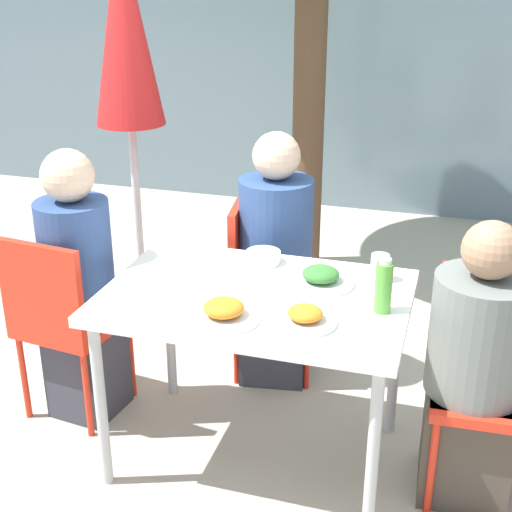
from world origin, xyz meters
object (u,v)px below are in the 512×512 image
(person_far, at_px, (275,267))
(salad_bowl, at_px, (263,257))
(person_left, at_px, (80,293))
(closed_umbrella, at_px, (126,44))
(person_right, at_px, (475,374))
(chair_right, at_px, (488,366))
(chair_far, at_px, (260,274))
(drinking_cup, at_px, (380,267))
(bottle, at_px, (384,286))
(chair_left, at_px, (61,314))

(person_far, relative_size, salad_bowl, 8.40)
(person_left, xyz_separation_m, closed_umbrella, (-0.14, 0.88, 0.94))
(closed_umbrella, bearing_deg, person_right, -27.79)
(chair_right, xyz_separation_m, chair_far, (-1.06, 0.56, 0.00))
(person_far, xyz_separation_m, drinking_cup, (0.53, -0.39, 0.23))
(person_far, distance_m, closed_umbrella, 1.34)
(chair_right, relative_size, salad_bowl, 6.00)
(person_right, relative_size, bottle, 5.42)
(person_left, relative_size, chair_right, 1.40)
(person_far, bearing_deg, chair_far, -121.99)
(person_right, bearing_deg, chair_far, -34.98)
(person_right, bearing_deg, closed_umbrella, -30.42)
(chair_far, bearing_deg, chair_right, 53.44)
(chair_left, bearing_deg, person_far, 44.90)
(chair_left, distance_m, salad_bowl, 0.91)
(closed_umbrella, bearing_deg, person_far, -21.52)
(chair_left, xyz_separation_m, chair_far, (0.70, 0.65, 0.00))
(person_right, xyz_separation_m, drinking_cup, (-0.39, 0.21, 0.29))
(drinking_cup, height_order, salad_bowl, drinking_cup)
(chair_far, distance_m, salad_bowl, 0.50)
(person_right, xyz_separation_m, bottle, (-0.35, -0.06, 0.34))
(person_left, relative_size, closed_umbrella, 0.58)
(chair_right, bearing_deg, chair_left, 0.38)
(chair_right, height_order, bottle, bottle)
(bottle, bearing_deg, chair_right, 19.44)
(bottle, bearing_deg, chair_left, 178.03)
(drinking_cup, bearing_deg, chair_far, 145.19)
(person_right, height_order, closed_umbrella, closed_umbrella)
(person_far, xyz_separation_m, salad_bowl, (0.04, -0.36, 0.20))
(closed_umbrella, bearing_deg, bottle, -34.72)
(person_right, distance_m, closed_umbrella, 2.27)
(person_far, distance_m, bottle, 0.92)
(person_right, distance_m, drinking_cup, 0.53)
(person_left, height_order, person_far, same)
(salad_bowl, bearing_deg, person_left, -166.86)
(drinking_cup, bearing_deg, bottle, -80.16)
(salad_bowl, bearing_deg, chair_left, -163.04)
(chair_right, relative_size, drinking_cup, 8.18)
(chair_far, bearing_deg, drinking_cup, 46.46)
(chair_left, distance_m, person_far, 1.00)
(drinking_cup, xyz_separation_m, salad_bowl, (-0.49, 0.03, -0.03))
(chair_far, bearing_deg, salad_bowl, 9.55)
(person_left, height_order, salad_bowl, person_left)
(person_left, relative_size, salad_bowl, 8.40)
(person_left, bearing_deg, drinking_cup, 13.71)
(chair_far, height_order, drinking_cup, chair_far)
(person_right, height_order, bottle, person_right)
(bottle, xyz_separation_m, salad_bowl, (-0.53, 0.30, -0.07))
(person_left, distance_m, chair_right, 1.70)
(person_left, height_order, drinking_cup, person_left)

